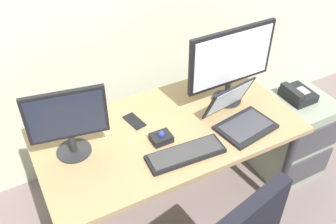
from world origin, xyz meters
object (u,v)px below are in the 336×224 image
keyboard (186,154)px  coffee_mug (198,80)px  laptop (239,116)px  cell_phone (134,121)px  monitor_main (231,61)px  desk_phone (297,94)px  monitor_side (68,120)px  trackball_mouse (161,137)px  file_cabinet (286,132)px

keyboard → coffee_mug: size_ratio=4.14×
laptop → cell_phone: 0.59m
monitor_main → keyboard: (-0.46, -0.30, -0.26)m
desk_phone → coffee_mug: 0.66m
coffee_mug → monitor_main: bearing=-67.8°
monitor_main → keyboard: size_ratio=1.33×
monitor_side → coffee_mug: size_ratio=3.89×
laptop → keyboard: bearing=-168.3°
keyboard → trackball_mouse: trackball_mouse is taller
monitor_side → coffee_mug: monitor_side is taller
monitor_main → desk_phone: bearing=-11.5°
cell_phone → laptop: bearing=-39.9°
trackball_mouse → monitor_main: bearing=14.8°
file_cabinet → cell_phone: cell_phone is taller
file_cabinet → monitor_main: (-0.51, 0.08, 0.69)m
laptop → coffee_mug: bearing=92.2°
trackball_mouse → coffee_mug: bearing=37.8°
file_cabinet → cell_phone: (-1.09, 0.16, 0.41)m
desk_phone → monitor_side: monitor_side is taller
keyboard → laptop: (0.39, 0.08, 0.04)m
desk_phone → keyboard: 0.98m
file_cabinet → desk_phone: size_ratio=3.13×
file_cabinet → monitor_side: monitor_side is taller
laptop → desk_phone: bearing=11.3°
monitor_main → coffee_mug: bearing=112.2°
desk_phone → cell_phone: bearing=170.7°
desk_phone → coffee_mug: coffee_mug is taller
monitor_main → coffee_mug: size_ratio=5.50×
desk_phone → cell_phone: size_ratio=1.41×
monitor_main → coffee_mug: monitor_main is taller
file_cabinet → coffee_mug: (-0.59, 0.29, 0.46)m
coffee_mug → laptop: bearing=-87.8°
keyboard → desk_phone: bearing=11.5°
monitor_side → cell_phone: bearing=11.3°
monitor_side → trackball_mouse: (0.44, -0.14, -0.19)m
monitor_side → trackball_mouse: size_ratio=3.57×
monitor_side → monitor_main: bearing=-0.0°
desk_phone → trackball_mouse: bearing=-178.0°
monitor_main → keyboard: bearing=-147.3°
file_cabinet → desk_phone: desk_phone is taller
monitor_side → laptop: bearing=-13.5°
monitor_side → coffee_mug: (0.88, 0.20, -0.16)m
desk_phone → monitor_side: bearing=176.0°
monitor_side → cell_phone: monitor_side is taller
monitor_side → desk_phone: bearing=-4.0°
file_cabinet → monitor_main: monitor_main is taller
trackball_mouse → monitor_side: bearing=162.7°
monitor_main → trackball_mouse: size_ratio=5.04×
file_cabinet → monitor_main: size_ratio=1.13×
desk_phone → file_cabinet: bearing=63.2°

